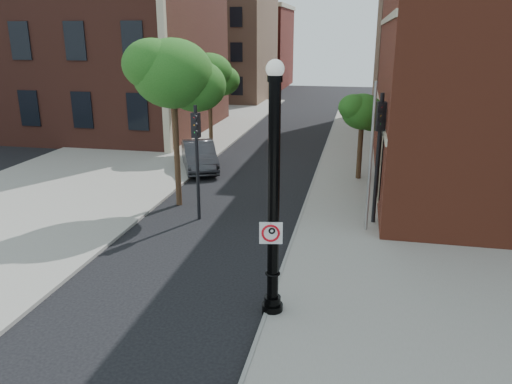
% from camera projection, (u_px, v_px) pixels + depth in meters
% --- Properties ---
extents(ground, '(120.00, 120.00, 0.00)m').
position_uv_depth(ground, '(183.00, 319.00, 12.61)').
color(ground, black).
rests_on(ground, ground).
extents(sidewalk_right, '(8.00, 60.00, 0.12)m').
position_uv_depth(sidewalk_right, '(402.00, 206.00, 20.75)').
color(sidewalk_right, gray).
rests_on(sidewalk_right, ground).
extents(sidewalk_left, '(10.00, 50.00, 0.12)m').
position_uv_depth(sidewalk_left, '(145.00, 148.00, 31.15)').
color(sidewalk_left, gray).
rests_on(sidewalk_left, ground).
extents(curb_edge, '(0.10, 60.00, 0.14)m').
position_uv_depth(curb_edge, '(307.00, 199.00, 21.52)').
color(curb_edge, gray).
rests_on(curb_edge, ground).
extents(victorian_building, '(18.60, 14.60, 17.95)m').
position_uv_depth(victorian_building, '(79.00, 6.00, 35.46)').
color(victorian_building, brown).
rests_on(victorian_building, ground).
extents(bg_building_tan_a, '(12.00, 12.00, 12.00)m').
position_uv_depth(bg_building_tan_a, '(214.00, 42.00, 54.18)').
color(bg_building_tan_a, '#9C6F55').
rests_on(bg_building_tan_a, ground).
extents(bg_building_red, '(12.00, 12.00, 10.00)m').
position_uv_depth(bg_building_red, '(244.00, 48.00, 67.54)').
color(bg_building_red, maroon).
rests_on(bg_building_red, ground).
extents(lamppost, '(0.54, 0.54, 6.37)m').
position_uv_depth(lamppost, '(274.00, 206.00, 11.97)').
color(lamppost, black).
rests_on(lamppost, ground).
extents(no_parking_sign, '(0.56, 0.14, 0.56)m').
position_uv_depth(no_parking_sign, '(271.00, 233.00, 12.01)').
color(no_parking_sign, white).
rests_on(no_parking_sign, ground).
extents(parked_car, '(3.29, 4.80, 1.50)m').
position_uv_depth(parked_car, '(199.00, 156.00, 26.30)').
color(parked_car, '#28282D').
rests_on(parked_car, ground).
extents(traffic_signal_left, '(0.32, 0.38, 4.42)m').
position_uv_depth(traffic_signal_left, '(196.00, 144.00, 18.53)').
color(traffic_signal_left, black).
rests_on(traffic_signal_left, ground).
extents(traffic_signal_right, '(0.35, 0.42, 4.93)m').
position_uv_depth(traffic_signal_right, '(379.00, 138.00, 17.84)').
color(traffic_signal_right, black).
rests_on(traffic_signal_right, ground).
extents(utility_pole, '(0.11, 0.11, 5.40)m').
position_uv_depth(utility_pole, '(371.00, 160.00, 17.32)').
color(utility_pole, '#999999').
rests_on(utility_pole, ground).
extents(street_tree_a, '(3.75, 3.39, 6.76)m').
position_uv_depth(street_tree_a, '(175.00, 75.00, 19.51)').
color(street_tree_a, '#362015').
rests_on(street_tree_a, ground).
extents(street_tree_b, '(3.25, 2.94, 5.85)m').
position_uv_depth(street_tree_b, '(210.00, 74.00, 29.25)').
color(street_tree_b, '#362015').
rests_on(street_tree_b, ground).
extents(street_tree_c, '(2.35, 2.12, 4.23)m').
position_uv_depth(street_tree_c, '(363.00, 113.00, 23.59)').
color(street_tree_c, '#362015').
rests_on(street_tree_c, ground).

